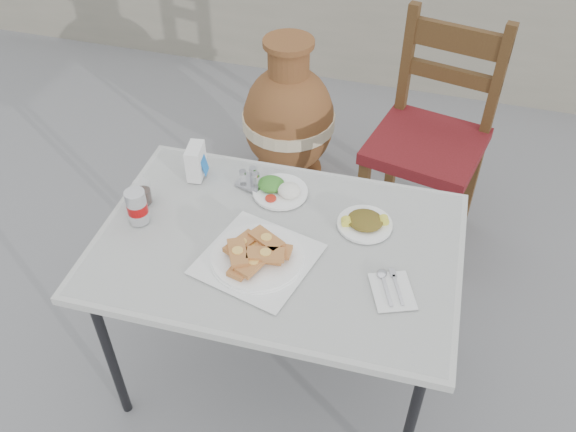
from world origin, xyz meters
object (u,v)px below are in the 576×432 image
(napkin_holder, at_px, (196,161))
(salad_chopped_plate, at_px, (365,222))
(cola_glass, at_px, (143,193))
(terracotta_urn, at_px, (289,121))
(chair, at_px, (430,137))
(condiment_caddy, at_px, (251,180))
(pide_plate, at_px, (257,252))
(soda_can, at_px, (137,207))
(salad_rice_plate, at_px, (280,189))
(cafe_table, at_px, (278,252))

(napkin_holder, bearing_deg, salad_chopped_plate, -16.81)
(salad_chopped_plate, height_order, cola_glass, cola_glass)
(salad_chopped_plate, distance_m, terracotta_urn, 1.20)
(napkin_holder, height_order, chair, chair)
(condiment_caddy, relative_size, terracotta_urn, 0.14)
(pide_plate, relative_size, soda_can, 3.22)
(napkin_holder, relative_size, chair, 0.12)
(pide_plate, height_order, salad_rice_plate, pide_plate)
(cafe_table, height_order, soda_can, soda_can)
(soda_can, bearing_deg, terracotta_urn, 82.10)
(salad_rice_plate, bearing_deg, chair, 57.86)
(cola_glass, bearing_deg, pide_plate, -17.87)
(salad_rice_plate, relative_size, condiment_caddy, 1.69)
(cafe_table, distance_m, salad_rice_plate, 0.25)
(pide_plate, height_order, soda_can, soda_can)
(salad_rice_plate, xyz_separation_m, soda_can, (-0.40, -0.27, 0.04))
(napkin_holder, bearing_deg, pide_plate, -53.15)
(cola_glass, distance_m, napkin_holder, 0.22)
(pide_plate, bearing_deg, cafe_table, 68.64)
(cola_glass, height_order, condiment_caddy, cola_glass)
(napkin_holder, height_order, condiment_caddy, napkin_holder)
(pide_plate, bearing_deg, chair, 67.73)
(cola_glass, bearing_deg, cafe_table, -6.31)
(chair, relative_size, terracotta_urn, 1.29)
(salad_chopped_plate, distance_m, soda_can, 0.75)
(pide_plate, bearing_deg, salad_rice_plate, 94.98)
(pide_plate, relative_size, napkin_holder, 3.20)
(cafe_table, xyz_separation_m, salad_rice_plate, (-0.06, 0.23, 0.07))
(salad_rice_plate, distance_m, condiment_caddy, 0.11)
(pide_plate, xyz_separation_m, soda_can, (-0.43, 0.06, 0.03))
(soda_can, distance_m, napkin_holder, 0.29)
(salad_rice_plate, bearing_deg, soda_can, -146.49)
(salad_chopped_plate, bearing_deg, napkin_holder, 171.81)
(salad_chopped_plate, bearing_deg, terracotta_urn, 119.10)
(salad_rice_plate, distance_m, cola_glass, 0.47)
(salad_chopped_plate, bearing_deg, pide_plate, -139.61)
(cafe_table, distance_m, chair, 1.06)
(salad_chopped_plate, xyz_separation_m, cola_glass, (-0.75, -0.10, 0.02))
(chair, height_order, terracotta_urn, chair)
(napkin_holder, xyz_separation_m, condiment_caddy, (0.21, 0.00, -0.04))
(napkin_holder, bearing_deg, terracotta_urn, 76.62)
(cafe_table, bearing_deg, salad_chopped_plate, 31.16)
(pide_plate, relative_size, salad_chopped_plate, 2.14)
(cola_glass, distance_m, terracotta_urn, 1.17)
(condiment_caddy, xyz_separation_m, terracotta_urn, (-0.13, 0.91, -0.36))
(pide_plate, relative_size, cola_glass, 4.65)
(salad_chopped_plate, distance_m, cola_glass, 0.76)
(cafe_table, xyz_separation_m, condiment_caddy, (-0.17, 0.24, 0.07))
(cola_glass, xyz_separation_m, condiment_caddy, (0.32, 0.19, -0.01))
(salad_chopped_plate, relative_size, napkin_holder, 1.50)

